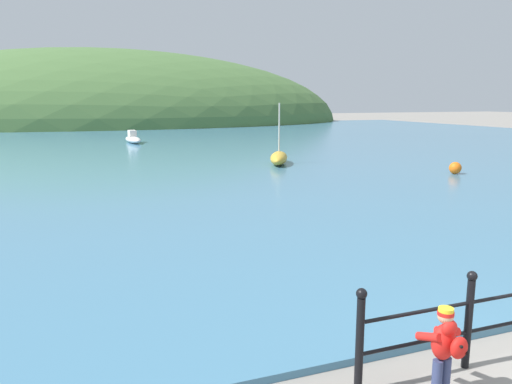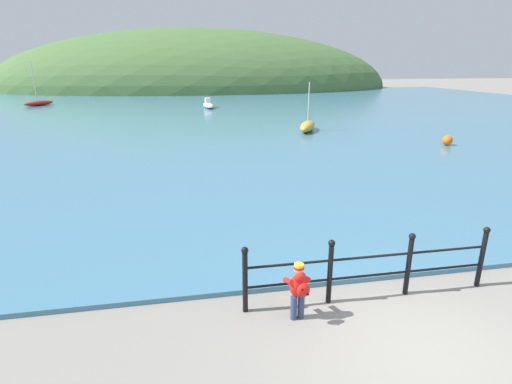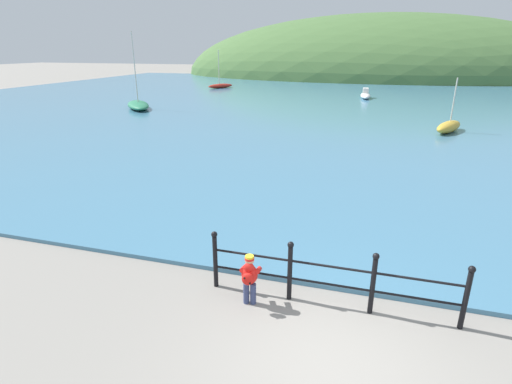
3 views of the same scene
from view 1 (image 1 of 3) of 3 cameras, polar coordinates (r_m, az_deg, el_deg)
The scene contains 6 objects.
water at distance 35.28m, azimuth -12.29°, elevation 5.25°, with size 80.00×60.00×0.10m, color teal.
far_hillside at distance 69.55m, azimuth -16.70°, elevation 7.50°, with size 65.41×35.97×19.19m.
child_in_coat at distance 5.90m, azimuth 20.81°, elevation -15.90°, with size 0.41×0.55×1.00m.
boat_twin_mast at distance 23.91m, azimuth 2.62°, elevation 3.93°, with size 1.98×2.93×2.90m.
boat_far_left at distance 36.85m, azimuth -13.89°, elevation 5.92°, with size 1.08×3.35×0.89m.
mooring_buoy at distance 22.37m, azimuth 21.81°, elevation 2.57°, with size 0.50×0.50×0.50m, color orange.
Camera 1 is at (-5.28, -2.74, 3.17)m, focal length 35.00 mm.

